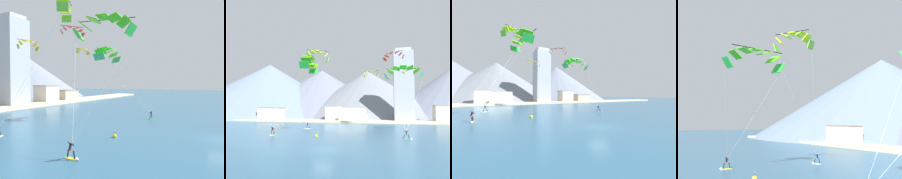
# 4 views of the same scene
# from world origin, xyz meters

# --- Properties ---
(ground_plane) EXTENTS (400.00, 400.00, 0.00)m
(ground_plane) POSITION_xyz_m (0.00, 0.00, 0.00)
(ground_plane) COLOR #2D5B7A
(kitesurfer_near_lead) EXTENTS (0.64, 1.77, 1.81)m
(kitesurfer_near_lead) POSITION_xyz_m (-14.14, 11.90, 0.57)
(kitesurfer_near_lead) COLOR yellow
(kitesurfer_near_lead) RESTS_ON ground
(kitesurfer_near_trail) EXTENTS (1.77, 0.60, 1.71)m
(kitesurfer_near_trail) POSITION_xyz_m (11.65, 12.39, 0.49)
(kitesurfer_near_trail) COLOR #33B266
(kitesurfer_near_trail) RESTS_ON ground
(parafoil_kite_near_lead) EXTENTS (8.89, 8.11, 14.02)m
(parafoil_kite_near_lead) POSITION_xyz_m (-6.68, 12.77, 14.34)
(parafoil_kite_near_lead) COLOR green
(parafoil_kite_near_trail) EXTENTS (8.58, 11.65, 13.55)m
(parafoil_kite_near_trail) POSITION_xyz_m (11.85, 22.47, 13.59)
(parafoil_kite_near_trail) COLOR green
(parafoil_kite_mid_center) EXTENTS (7.44, 9.20, 17.04)m
(parafoil_kite_mid_center) POSITION_xyz_m (-7.15, 18.63, 17.31)
(parafoil_kite_mid_center) COLOR #68C332
(parafoil_kite_distant_high_outer) EXTENTS (5.82, 3.87, 2.30)m
(parafoil_kite_distant_high_outer) POSITION_xyz_m (9.95, 30.46, 19.30)
(parafoil_kite_distant_high_outer) COLOR #AD4925
(parafoil_kite_distant_low_drift) EXTENTS (4.05, 2.20, 1.39)m
(parafoil_kite_distant_low_drift) POSITION_xyz_m (14.02, 30.51, 15.05)
(parafoil_kite_distant_low_drift) COLOR #8BAB1F
(parafoil_kite_distant_mid_solo) EXTENTS (4.98, 2.12, 2.19)m
(parafoil_kite_distant_mid_solo) POSITION_xyz_m (3.58, 37.60, 15.68)
(parafoil_kite_distant_mid_solo) COLOR #92A537
(race_marker_buoy) EXTENTS (0.56, 0.56, 1.02)m
(race_marker_buoy) POSITION_xyz_m (-4.97, 12.16, 0.16)
(race_marker_buoy) COLOR yellow
(race_marker_buoy) RESTS_ON ground
(shore_building_harbour_front) EXTENTS (8.41, 6.08, 4.35)m
(shore_building_harbour_front) POSITION_xyz_m (37.99, 55.54, 2.19)
(shore_building_harbour_front) COLOR #A89E8E
(shore_building_harbour_front) RESTS_ON ground
(shore_building_quay_east) EXTENTS (6.76, 6.32, 6.28)m
(shore_building_quay_east) POSITION_xyz_m (27.58, 55.92, 3.15)
(shore_building_quay_east) COLOR beige
(shore_building_quay_east) RESTS_ON ground
(highrise_tower) EXTENTS (7.00, 7.00, 27.24)m
(highrise_tower) POSITION_xyz_m (14.09, 56.23, 13.41)
(highrise_tower) COLOR #999EA8
(highrise_tower) RESTS_ON ground
(mountain_peak_east_shoulder) EXTENTS (80.61, 80.61, 28.38)m
(mountain_peak_east_shoulder) POSITION_xyz_m (44.52, 101.15, 14.19)
(mountain_peak_east_shoulder) COLOR slate
(mountain_peak_east_shoulder) RESTS_ON ground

